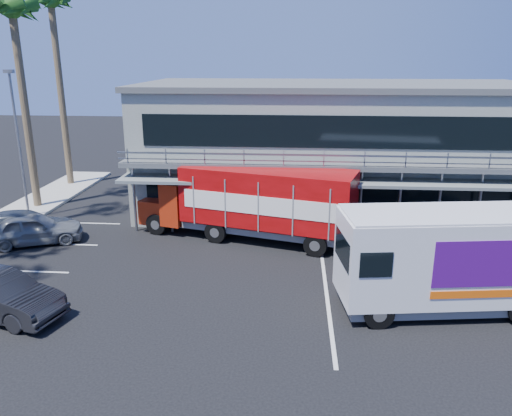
{
  "coord_description": "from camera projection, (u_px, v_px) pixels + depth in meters",
  "views": [
    {
      "loc": [
        0.64,
        -14.64,
        8.76
      ],
      "look_at": [
        -1.0,
        6.45,
        2.3
      ],
      "focal_mm": 35.0,
      "sensor_mm": 36.0,
      "label": 1
    }
  ],
  "objects": [
    {
      "name": "ground",
      "position": [
        271.0,
        331.0,
        16.57
      ],
      "size": [
        120.0,
        120.0,
        0.0
      ],
      "primitive_type": "plane",
      "color": "black",
      "rests_on": "ground"
    },
    {
      "name": "building",
      "position": [
        334.0,
        146.0,
        29.52
      ],
      "size": [
        22.4,
        12.0,
        7.3
      ],
      "color": "gray",
      "rests_on": "ground"
    },
    {
      "name": "palm_e",
      "position": [
        13.0,
        21.0,
        26.96
      ],
      "size": [
        2.8,
        2.8,
        12.25
      ],
      "color": "brown",
      "rests_on": "ground"
    },
    {
      "name": "palm_f",
      "position": [
        52.0,
        12.0,
        31.98
      ],
      "size": [
        2.8,
        2.8,
        13.25
      ],
      "color": "brown",
      "rests_on": "ground"
    },
    {
      "name": "light_pole_far",
      "position": [
        18.0,
        139.0,
        26.79
      ],
      "size": [
        0.5,
        0.25,
        8.09
      ],
      "color": "gray",
      "rests_on": "ground"
    },
    {
      "name": "red_truck",
      "position": [
        253.0,
        200.0,
        24.38
      ],
      "size": [
        11.06,
        5.37,
        3.64
      ],
      "rotation": [
        0.0,
        0.0,
        -0.28
      ],
      "color": "#9F230C",
      "rests_on": "ground"
    },
    {
      "name": "white_van",
      "position": [
        448.0,
        259.0,
        17.45
      ],
      "size": [
        7.79,
        3.56,
        3.67
      ],
      "rotation": [
        0.0,
        0.0,
        0.13
      ],
      "color": "silver",
      "rests_on": "ground"
    },
    {
      "name": "parked_car_d",
      "position": [
        25.0,
        226.0,
        24.53
      ],
      "size": [
        5.47,
        3.4,
        1.48
      ],
      "primitive_type": "imported",
      "rotation": [
        0.0,
        0.0,
        1.85
      ],
      "color": "#313842",
      "rests_on": "ground"
    },
    {
      "name": "parked_car_e",
      "position": [
        33.0,
        229.0,
        24.09
      ],
      "size": [
        4.84,
        3.44,
        1.53
      ],
      "primitive_type": "imported",
      "rotation": [
        0.0,
        0.0,
        1.98
      ],
      "color": "slate",
      "rests_on": "ground"
    }
  ]
}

